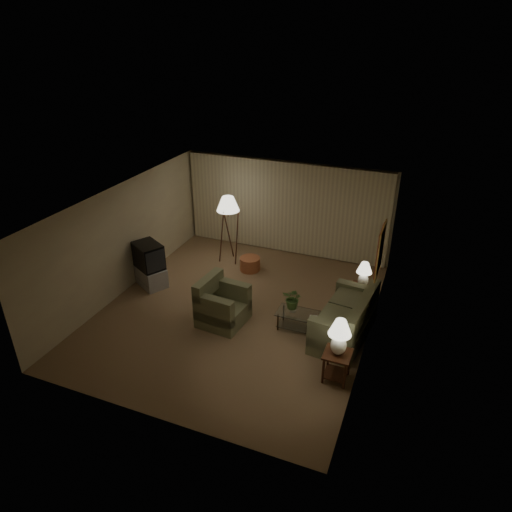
{
  "coord_description": "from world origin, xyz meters",
  "views": [
    {
      "loc": [
        3.71,
        -8.15,
        6.01
      ],
      "look_at": [
        0.23,
        0.6,
        1.2
      ],
      "focal_mm": 32.0,
      "sensor_mm": 36.0,
      "label": 1
    }
  ],
  "objects_px": {
    "sofa": "(344,320)",
    "floor_lamp": "(229,228)",
    "side_table_near": "(337,362)",
    "ottoman": "(250,264)",
    "table_lamp_far": "(364,272)",
    "side_table_far": "(361,293)",
    "vase": "(293,309)",
    "coffee_table": "(299,319)",
    "armchair": "(223,306)",
    "table_lamp_near": "(340,334)",
    "crt_tv": "(148,256)",
    "tv_cabinet": "(151,276)"
  },
  "relations": [
    {
      "from": "vase",
      "to": "table_lamp_near",
      "type": "bearing_deg",
      "value": -44.89
    },
    {
      "from": "side_table_far",
      "to": "sofa",
      "type": "bearing_deg",
      "value": -96.84
    },
    {
      "from": "side_table_far",
      "to": "coffee_table",
      "type": "height_order",
      "value": "side_table_far"
    },
    {
      "from": "side_table_near",
      "to": "vase",
      "type": "xyz_separation_m",
      "value": [
        -1.25,
        1.25,
        0.09
      ]
    },
    {
      "from": "crt_tv",
      "to": "armchair",
      "type": "bearing_deg",
      "value": 10.96
    },
    {
      "from": "sofa",
      "to": "crt_tv",
      "type": "height_order",
      "value": "crt_tv"
    },
    {
      "from": "side_table_near",
      "to": "table_lamp_near",
      "type": "relative_size",
      "value": 0.82
    },
    {
      "from": "armchair",
      "to": "table_lamp_near",
      "type": "relative_size",
      "value": 1.58
    },
    {
      "from": "armchair",
      "to": "table_lamp_near",
      "type": "distance_m",
      "value": 2.97
    },
    {
      "from": "tv_cabinet",
      "to": "ottoman",
      "type": "relative_size",
      "value": 1.88
    },
    {
      "from": "side_table_far",
      "to": "crt_tv",
      "type": "xyz_separation_m",
      "value": [
        -5.2,
        -0.89,
        0.43
      ]
    },
    {
      "from": "vase",
      "to": "side_table_near",
      "type": "bearing_deg",
      "value": -44.89
    },
    {
      "from": "side_table_near",
      "to": "floor_lamp",
      "type": "relative_size",
      "value": 0.31
    },
    {
      "from": "coffee_table",
      "to": "floor_lamp",
      "type": "height_order",
      "value": "floor_lamp"
    },
    {
      "from": "side_table_near",
      "to": "tv_cabinet",
      "type": "relative_size",
      "value": 0.58
    },
    {
      "from": "sofa",
      "to": "coffee_table",
      "type": "distance_m",
      "value": 0.97
    },
    {
      "from": "side_table_near",
      "to": "tv_cabinet",
      "type": "distance_m",
      "value": 5.48
    },
    {
      "from": "side_table_near",
      "to": "ottoman",
      "type": "relative_size",
      "value": 1.1
    },
    {
      "from": "armchair",
      "to": "crt_tv",
      "type": "height_order",
      "value": "crt_tv"
    },
    {
      "from": "side_table_near",
      "to": "crt_tv",
      "type": "xyz_separation_m",
      "value": [
        -5.2,
        1.71,
        0.42
      ]
    },
    {
      "from": "coffee_table",
      "to": "floor_lamp",
      "type": "xyz_separation_m",
      "value": [
        -2.77,
        2.41,
        0.73
      ]
    },
    {
      "from": "tv_cabinet",
      "to": "crt_tv",
      "type": "height_order",
      "value": "crt_tv"
    },
    {
      "from": "side_table_far",
      "to": "ottoman",
      "type": "relative_size",
      "value": 1.1
    },
    {
      "from": "coffee_table",
      "to": "crt_tv",
      "type": "relative_size",
      "value": 1.05
    },
    {
      "from": "floor_lamp",
      "to": "ottoman",
      "type": "relative_size",
      "value": 3.49
    },
    {
      "from": "armchair",
      "to": "coffee_table",
      "type": "height_order",
      "value": "armchair"
    },
    {
      "from": "armchair",
      "to": "tv_cabinet",
      "type": "height_order",
      "value": "armchair"
    },
    {
      "from": "sofa",
      "to": "armchair",
      "type": "distance_m",
      "value": 2.65
    },
    {
      "from": "side_table_far",
      "to": "ottoman",
      "type": "distance_m",
      "value": 3.23
    },
    {
      "from": "tv_cabinet",
      "to": "side_table_near",
      "type": "bearing_deg",
      "value": 11.21
    },
    {
      "from": "table_lamp_far",
      "to": "ottoman",
      "type": "relative_size",
      "value": 1.11
    },
    {
      "from": "table_lamp_near",
      "to": "ottoman",
      "type": "distance_m",
      "value": 4.68
    },
    {
      "from": "floor_lamp",
      "to": "side_table_far",
      "type": "bearing_deg",
      "value": -15.26
    },
    {
      "from": "side_table_near",
      "to": "floor_lamp",
      "type": "bearing_deg",
      "value": 136.67
    },
    {
      "from": "armchair",
      "to": "ottoman",
      "type": "bearing_deg",
      "value": 13.76
    },
    {
      "from": "side_table_far",
      "to": "floor_lamp",
      "type": "xyz_separation_m",
      "value": [
        -3.88,
        1.06,
        0.6
      ]
    },
    {
      "from": "sofa",
      "to": "floor_lamp",
      "type": "height_order",
      "value": "floor_lamp"
    },
    {
      "from": "coffee_table",
      "to": "vase",
      "type": "bearing_deg",
      "value": 180.0
    },
    {
      "from": "table_lamp_near",
      "to": "side_table_near",
      "type": "bearing_deg",
      "value": -26.57
    },
    {
      "from": "table_lamp_far",
      "to": "tv_cabinet",
      "type": "xyz_separation_m",
      "value": [
        -5.2,
        -0.89,
        -0.71
      ]
    },
    {
      "from": "side_table_near",
      "to": "ottoman",
      "type": "bearing_deg",
      "value": 132.88
    },
    {
      "from": "coffee_table",
      "to": "tv_cabinet",
      "type": "distance_m",
      "value": 4.12
    },
    {
      "from": "sofa",
      "to": "floor_lamp",
      "type": "xyz_separation_m",
      "value": [
        -3.73,
        2.31,
        0.58
      ]
    },
    {
      "from": "sofa",
      "to": "ottoman",
      "type": "distance_m",
      "value": 3.61
    },
    {
      "from": "crt_tv",
      "to": "ottoman",
      "type": "distance_m",
      "value": 2.73
    },
    {
      "from": "coffee_table",
      "to": "crt_tv",
      "type": "bearing_deg",
      "value": 173.55
    },
    {
      "from": "armchair",
      "to": "side_table_near",
      "type": "height_order",
      "value": "armchair"
    },
    {
      "from": "side_table_near",
      "to": "ottoman",
      "type": "distance_m",
      "value": 4.61
    },
    {
      "from": "table_lamp_far",
      "to": "table_lamp_near",
      "type": "bearing_deg",
      "value": -90.0
    },
    {
      "from": "side_table_far",
      "to": "vase",
      "type": "relative_size",
      "value": 3.71
    }
  ]
}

